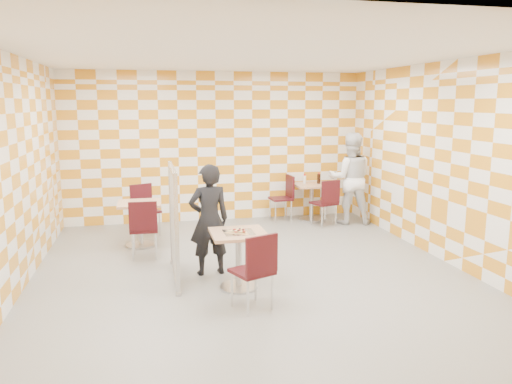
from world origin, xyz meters
TOP-DOWN VIEW (x-y plane):
  - room_shell at (0.00, 0.54)m, footprint 7.00×7.00m
  - main_table at (-0.27, -0.42)m, footprint 0.70×0.70m
  - second_table at (1.90, 3.04)m, footprint 0.70×0.70m
  - empty_table at (-1.53, 1.86)m, footprint 0.70×0.70m
  - chair_main_front at (-0.20, -1.18)m, footprint 0.55×0.56m
  - chair_second_front at (2.00, 2.43)m, footprint 0.53×0.54m
  - chair_second_side at (1.36, 3.15)m, footprint 0.46×0.45m
  - chair_empty_near at (-1.46, 1.09)m, footprint 0.43×0.44m
  - chair_empty_far at (-1.46, 2.59)m, footprint 0.56×0.57m
  - partition at (-1.05, 0.12)m, footprint 0.08×1.38m
  - man_dark at (-0.56, 0.22)m, footprint 0.61×0.44m
  - man_white at (2.55, 2.62)m, footprint 1.03×0.89m
  - pizza_on_foil at (-0.27, -0.44)m, footprint 0.40×0.40m
  - sport_bottle at (1.78, 3.16)m, footprint 0.06×0.06m
  - soda_bottle at (2.05, 3.06)m, footprint 0.07×0.07m

SIDE VIEW (x-z plane):
  - main_table at x=-0.27m, z-range 0.13..0.88m
  - second_table at x=1.90m, z-range 0.13..0.88m
  - empty_table at x=-1.53m, z-range 0.13..0.88m
  - chair_main_front at x=-0.20m, z-range 0.08..1.01m
  - chair_second_front at x=2.00m, z-range 0.08..1.01m
  - chair_second_side at x=1.36m, z-range 0.08..1.01m
  - chair_empty_near at x=-1.46m, z-range 0.08..1.01m
  - chair_empty_far at x=-1.46m, z-range 0.08..1.01m
  - pizza_on_foil at x=-0.27m, z-range 0.74..0.79m
  - man_dark at x=-0.56m, z-range 0.00..1.56m
  - partition at x=-1.05m, z-range 0.02..1.57m
  - sport_bottle at x=1.78m, z-range 0.74..0.94m
  - soda_bottle at x=2.05m, z-range 0.74..0.97m
  - man_white at x=2.55m, z-range 0.00..1.81m
  - room_shell at x=0.00m, z-range -2.00..5.00m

